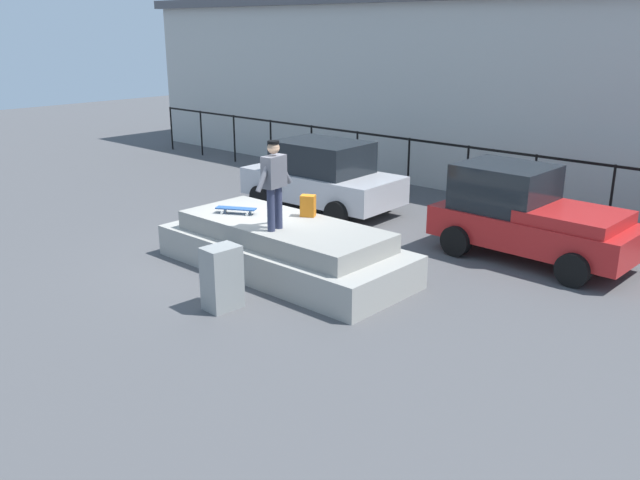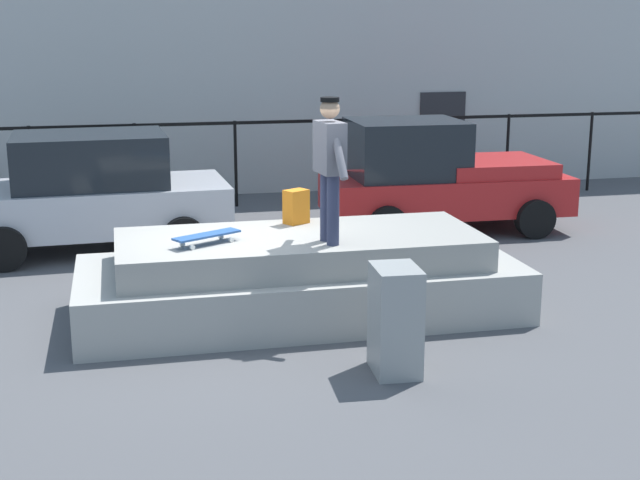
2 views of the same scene
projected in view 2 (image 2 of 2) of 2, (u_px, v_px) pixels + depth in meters
The scene contains 10 objects.
ground_plane at pixel (235, 319), 10.50m from camera, with size 60.00×60.00×0.00m, color #4C4C4F.
concrete_ledge at pixel (300, 278), 10.59m from camera, with size 5.22×2.14×0.98m.
skateboarder at pixel (330, 160), 9.86m from camera, with size 0.29×0.98×1.64m.
skateboard at pixel (207, 236), 9.99m from camera, with size 0.81×0.57×0.12m.
backpack at pixel (296, 207), 11.01m from camera, with size 0.28×0.20×0.43m, color orange.
car_silver_sedan_near at pixel (92, 192), 13.58m from camera, with size 4.15×2.30×1.79m.
car_red_pickup_mid at pixel (436, 177), 14.81m from camera, with size 4.05×2.04×1.87m.
utility_box at pixel (395, 320), 8.80m from camera, with size 0.44×0.60×1.09m, color gray.
fence_row at pixel (186, 149), 16.50m from camera, with size 24.06×0.06×1.63m.
warehouse_building at pixel (165, 50), 21.26m from camera, with size 28.04×8.87×5.52m.
Camera 2 is at (-1.26, -9.95, 3.41)m, focal length 49.83 mm.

